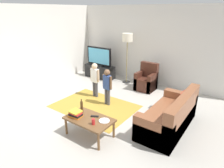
% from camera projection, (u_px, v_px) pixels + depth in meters
% --- Properties ---
extents(ground, '(7.80, 7.80, 0.00)m').
position_uv_depth(ground, '(98.00, 114.00, 5.06)').
color(ground, '#B2ADA3').
extents(wall_back, '(6.00, 0.12, 2.70)m').
position_uv_depth(wall_back, '(152.00, 46.00, 6.85)').
color(wall_back, silver).
rests_on(wall_back, ground).
extents(wall_left, '(0.12, 6.00, 2.70)m').
position_uv_depth(wall_left, '(25.00, 49.00, 6.21)').
color(wall_left, silver).
rests_on(wall_left, ground).
extents(area_rug, '(2.20, 1.60, 0.01)m').
position_uv_depth(area_rug, '(95.00, 106.00, 5.46)').
color(area_rug, '#B28C33').
rests_on(area_rug, ground).
extents(tv_stand, '(1.20, 0.44, 0.50)m').
position_uv_depth(tv_stand, '(100.00, 72.00, 7.71)').
color(tv_stand, black).
rests_on(tv_stand, ground).
extents(tv, '(1.10, 0.28, 0.71)m').
position_uv_depth(tv, '(99.00, 57.00, 7.47)').
color(tv, black).
rests_on(tv, tv_stand).
extents(couch, '(0.80, 1.80, 0.86)m').
position_uv_depth(couch, '(172.00, 117.00, 4.35)').
color(couch, brown).
rests_on(couch, ground).
extents(armchair, '(0.60, 0.60, 0.90)m').
position_uv_depth(armchair, '(147.00, 81.00, 6.54)').
color(armchair, '#472319').
rests_on(armchair, ground).
extents(floor_lamp, '(0.36, 0.36, 1.78)m').
position_uv_depth(floor_lamp, '(127.00, 40.00, 6.73)').
color(floor_lamp, '#262626').
rests_on(floor_lamp, ground).
extents(child_near_tv, '(0.35, 0.17, 1.06)m').
position_uv_depth(child_near_tv, '(95.00, 77.00, 5.87)').
color(child_near_tv, '#4C4C59').
rests_on(child_near_tv, ground).
extents(child_center, '(0.34, 0.17, 1.04)m').
position_uv_depth(child_center, '(107.00, 84.00, 5.37)').
color(child_center, '#4C4C59').
rests_on(child_center, ground).
extents(coffee_table, '(1.00, 0.60, 0.42)m').
position_uv_depth(coffee_table, '(89.00, 120.00, 4.07)').
color(coffee_table, brown).
rests_on(coffee_table, ground).
extents(book_stack, '(0.29, 0.23, 0.13)m').
position_uv_depth(book_stack, '(76.00, 114.00, 4.10)').
color(book_stack, orange).
rests_on(book_stack, coffee_table).
extents(bottle, '(0.06, 0.06, 0.32)m').
position_uv_depth(bottle, '(82.00, 107.00, 4.25)').
color(bottle, '#4C3319').
rests_on(bottle, coffee_table).
extents(tv_remote, '(0.17, 0.12, 0.02)m').
position_uv_depth(tv_remote, '(95.00, 116.00, 4.12)').
color(tv_remote, black).
rests_on(tv_remote, coffee_table).
extents(soda_can, '(0.07, 0.07, 0.12)m').
position_uv_depth(soda_can, '(93.00, 122.00, 3.82)').
color(soda_can, red).
rests_on(soda_can, coffee_table).
extents(plate, '(0.22, 0.22, 0.02)m').
position_uv_depth(plate, '(104.00, 121.00, 3.95)').
color(plate, white).
rests_on(plate, coffee_table).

